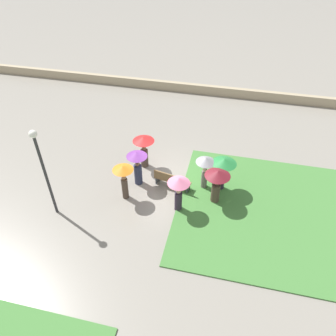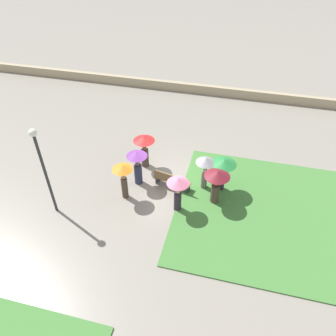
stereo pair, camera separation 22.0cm
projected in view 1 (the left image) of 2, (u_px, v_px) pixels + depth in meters
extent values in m
plane|color=gray|center=(168.00, 180.00, 16.59)|extent=(90.00, 90.00, 0.00)
cube|color=#427A38|center=(281.00, 214.00, 14.75)|extent=(9.36, 7.74, 0.06)
cube|color=tan|center=(199.00, 89.00, 23.80)|extent=(45.00, 0.35, 0.66)
cube|color=brown|center=(173.00, 180.00, 15.95)|extent=(1.87, 0.78, 0.05)
cube|color=brown|center=(171.00, 178.00, 15.66)|extent=(1.80, 0.42, 0.45)
cube|color=#383D42|center=(188.00, 188.00, 15.83)|extent=(0.16, 0.39, 0.40)
cube|color=#383D42|center=(158.00, 179.00, 16.36)|extent=(0.16, 0.39, 0.40)
cylinder|color=#2D2D30|center=(47.00, 178.00, 13.63)|extent=(0.12, 0.12, 4.06)
sphere|color=white|center=(33.00, 134.00, 12.24)|extent=(0.32, 0.32, 0.32)
cylinder|color=#47382D|center=(125.00, 188.00, 15.29)|extent=(0.42, 0.42, 1.13)
sphere|color=#997051|center=(124.00, 177.00, 14.87)|extent=(0.21, 0.21, 0.21)
cylinder|color=#4C4C4F|center=(123.00, 173.00, 14.69)|extent=(0.02, 0.02, 0.35)
cone|color=orange|center=(123.00, 168.00, 14.51)|extent=(0.96, 0.96, 0.21)
cylinder|color=#47382D|center=(215.00, 193.00, 15.12)|extent=(0.56, 0.56, 1.03)
sphere|color=brown|center=(217.00, 183.00, 14.73)|extent=(0.20, 0.20, 0.20)
cylinder|color=#4C4C4F|center=(217.00, 179.00, 14.56)|extent=(0.02, 0.02, 0.35)
cone|color=maroon|center=(218.00, 173.00, 14.36)|extent=(1.16, 1.16, 0.27)
cylinder|color=#282D47|center=(138.00, 174.00, 16.09)|extent=(0.53, 0.53, 1.10)
sphere|color=brown|center=(137.00, 164.00, 15.67)|extent=(0.22, 0.22, 0.22)
cylinder|color=#4C4C4F|center=(137.00, 159.00, 15.49)|extent=(0.02, 0.02, 0.35)
cone|color=#703389|center=(137.00, 154.00, 15.30)|extent=(1.00, 1.00, 0.25)
cylinder|color=slate|center=(204.00, 179.00, 15.87)|extent=(0.41, 0.41, 1.01)
sphere|color=beige|center=(205.00, 170.00, 15.48)|extent=(0.22, 0.22, 0.22)
cylinder|color=#4C4C4F|center=(205.00, 165.00, 15.30)|extent=(0.02, 0.02, 0.35)
cone|color=gray|center=(206.00, 160.00, 15.11)|extent=(0.94, 0.94, 0.25)
cylinder|color=#47382D|center=(144.00, 158.00, 17.18)|extent=(0.52, 0.52, 1.02)
sphere|color=brown|center=(144.00, 148.00, 16.78)|extent=(0.22, 0.22, 0.22)
cylinder|color=#4C4C4F|center=(144.00, 144.00, 16.60)|extent=(0.02, 0.02, 0.35)
cone|color=red|center=(143.00, 139.00, 16.42)|extent=(1.10, 1.10, 0.23)
cylinder|color=#2D2333|center=(222.00, 181.00, 15.78)|extent=(0.42, 0.42, 1.03)
sphere|color=brown|center=(223.00, 171.00, 15.39)|extent=(0.20, 0.20, 0.20)
cylinder|color=#4C4C4F|center=(224.00, 166.00, 15.21)|extent=(0.02, 0.02, 0.35)
cone|color=#237A38|center=(224.00, 161.00, 15.02)|extent=(1.17, 1.17, 0.26)
cylinder|color=#2D2333|center=(178.00, 201.00, 14.72)|extent=(0.46, 0.46, 1.03)
sphere|color=tan|center=(179.00, 191.00, 14.32)|extent=(0.23, 0.23, 0.23)
cylinder|color=#4C4C4F|center=(179.00, 186.00, 14.14)|extent=(0.02, 0.02, 0.35)
cone|color=pink|center=(179.00, 181.00, 13.94)|extent=(0.99, 0.99, 0.27)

